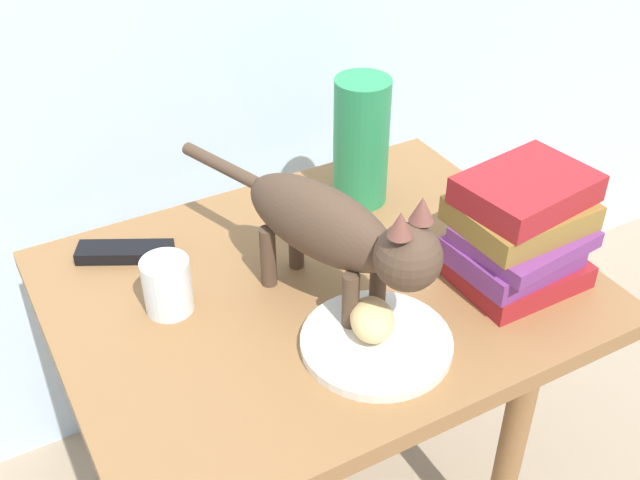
{
  "coord_description": "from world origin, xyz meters",
  "views": [
    {
      "loc": [
        -0.44,
        -0.8,
        1.3
      ],
      "look_at": [
        0.0,
        0.0,
        0.64
      ],
      "focal_mm": 43.52,
      "sensor_mm": 36.0,
      "label": 1
    }
  ],
  "objects_px": {
    "candle_jar": "(168,288)",
    "tv_remote": "(125,252)",
    "green_vase": "(361,142)",
    "book_stack": "(520,231)",
    "side_table": "(320,320)",
    "plate": "(378,342)",
    "cat": "(335,230)",
    "bread_roll": "(370,320)"
  },
  "relations": [
    {
      "from": "tv_remote",
      "to": "cat",
      "type": "bearing_deg",
      "value": -20.18
    },
    {
      "from": "tv_remote",
      "to": "side_table",
      "type": "bearing_deg",
      "value": -12.95
    },
    {
      "from": "cat",
      "to": "candle_jar",
      "type": "distance_m",
      "value": 0.26
    },
    {
      "from": "bread_roll",
      "to": "book_stack",
      "type": "relative_size",
      "value": 0.39
    },
    {
      "from": "bread_roll",
      "to": "candle_jar",
      "type": "height_order",
      "value": "candle_jar"
    },
    {
      "from": "candle_jar",
      "to": "book_stack",
      "type": "bearing_deg",
      "value": -21.3
    },
    {
      "from": "side_table",
      "to": "cat",
      "type": "height_order",
      "value": "cat"
    },
    {
      "from": "cat",
      "to": "candle_jar",
      "type": "relative_size",
      "value": 5.41
    },
    {
      "from": "plate",
      "to": "tv_remote",
      "type": "xyz_separation_m",
      "value": [
        -0.24,
        0.36,
        0.0
      ]
    },
    {
      "from": "green_vase",
      "to": "candle_jar",
      "type": "bearing_deg",
      "value": -163.19
    },
    {
      "from": "plate",
      "to": "book_stack",
      "type": "xyz_separation_m",
      "value": [
        0.26,
        0.03,
        0.08
      ]
    },
    {
      "from": "plate",
      "to": "bread_roll",
      "type": "bearing_deg",
      "value": 116.8
    },
    {
      "from": "cat",
      "to": "candle_jar",
      "type": "height_order",
      "value": "cat"
    },
    {
      "from": "bread_roll",
      "to": "green_vase",
      "type": "distance_m",
      "value": 0.37
    },
    {
      "from": "candle_jar",
      "to": "side_table",
      "type": "bearing_deg",
      "value": -13.9
    },
    {
      "from": "green_vase",
      "to": "candle_jar",
      "type": "distance_m",
      "value": 0.42
    },
    {
      "from": "plate",
      "to": "cat",
      "type": "distance_m",
      "value": 0.16
    },
    {
      "from": "side_table",
      "to": "cat",
      "type": "relative_size",
      "value": 1.71
    },
    {
      "from": "bread_roll",
      "to": "plate",
      "type": "bearing_deg",
      "value": -63.2
    },
    {
      "from": "bread_roll",
      "to": "book_stack",
      "type": "bearing_deg",
      "value": 2.82
    },
    {
      "from": "candle_jar",
      "to": "cat",
      "type": "bearing_deg",
      "value": -26.69
    },
    {
      "from": "tv_remote",
      "to": "plate",
      "type": "bearing_deg",
      "value": -28.67
    },
    {
      "from": "side_table",
      "to": "bread_roll",
      "type": "relative_size",
      "value": 9.83
    },
    {
      "from": "bread_roll",
      "to": "tv_remote",
      "type": "bearing_deg",
      "value": 123.71
    },
    {
      "from": "bread_roll",
      "to": "cat",
      "type": "xyz_separation_m",
      "value": [
        -0.0,
        0.09,
        0.09
      ]
    },
    {
      "from": "candle_jar",
      "to": "tv_remote",
      "type": "relative_size",
      "value": 0.57
    },
    {
      "from": "candle_jar",
      "to": "tv_remote",
      "type": "distance_m",
      "value": 0.16
    },
    {
      "from": "plate",
      "to": "bread_roll",
      "type": "height_order",
      "value": "bread_roll"
    },
    {
      "from": "green_vase",
      "to": "candle_jar",
      "type": "height_order",
      "value": "green_vase"
    },
    {
      "from": "side_table",
      "to": "cat",
      "type": "bearing_deg",
      "value": -95.71
    },
    {
      "from": "side_table",
      "to": "candle_jar",
      "type": "height_order",
      "value": "candle_jar"
    },
    {
      "from": "bread_roll",
      "to": "green_vase",
      "type": "height_order",
      "value": "green_vase"
    },
    {
      "from": "book_stack",
      "to": "tv_remote",
      "type": "height_order",
      "value": "book_stack"
    },
    {
      "from": "side_table",
      "to": "plate",
      "type": "distance_m",
      "value": 0.18
    },
    {
      "from": "candle_jar",
      "to": "tv_remote",
      "type": "height_order",
      "value": "candle_jar"
    },
    {
      "from": "side_table",
      "to": "tv_remote",
      "type": "relative_size",
      "value": 5.24
    },
    {
      "from": "side_table",
      "to": "book_stack",
      "type": "distance_m",
      "value": 0.34
    },
    {
      "from": "bread_roll",
      "to": "candle_jar",
      "type": "distance_m",
      "value": 0.29
    },
    {
      "from": "plate",
      "to": "bread_roll",
      "type": "distance_m",
      "value": 0.04
    },
    {
      "from": "cat",
      "to": "candle_jar",
      "type": "bearing_deg",
      "value": 153.31
    },
    {
      "from": "plate",
      "to": "green_vase",
      "type": "height_order",
      "value": "green_vase"
    },
    {
      "from": "green_vase",
      "to": "side_table",
      "type": "bearing_deg",
      "value": -135.3
    }
  ]
}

